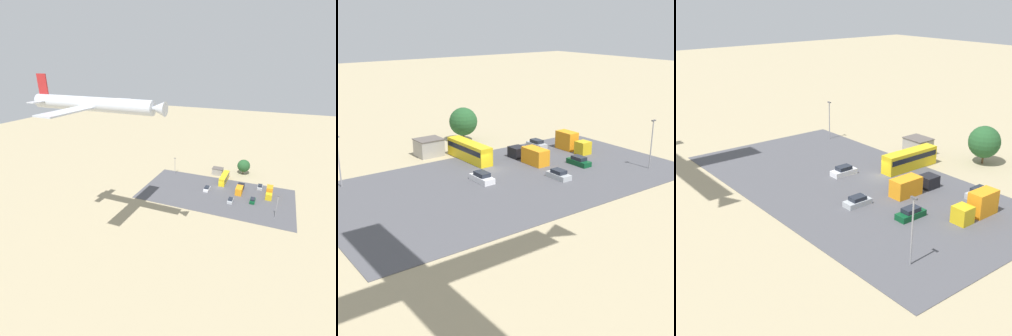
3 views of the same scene
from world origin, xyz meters
TOP-DOWN VIEW (x-y plane):
  - ground_plane at (0.00, 0.00)m, footprint 400.00×400.00m
  - parking_lot_surface at (0.00, 6.01)m, footprint 58.10×31.15m
  - shed_building at (3.91, -13.61)m, footprint 4.82×3.98m
  - bus at (-0.55, -6.76)m, footprint 2.49×11.19m
  - parked_car_0 at (-15.65, -6.05)m, footprint 1.91×4.29m
  - parked_car_1 at (-14.16, 6.98)m, footprint 1.83×4.40m
  - parked_car_2 at (-6.57, 10.10)m, footprint 1.86×4.14m
  - parked_car_3 at (4.10, 4.20)m, footprint 1.95×4.46m
  - parked_truck_0 at (-8.40, 0.70)m, footprint 2.50×8.82m
  - parked_truck_1 at (-19.49, -0.43)m, footprint 2.33×7.54m
  - tree_near_shed at (-6.90, -18.99)m, footprint 5.74×5.74m
  - light_pole_lot_centre at (22.40, -6.47)m, footprint 0.90×0.28m
  - light_pole_lot_edge at (-22.33, 15.49)m, footprint 0.90×0.28m

SIDE VIEW (x-z plane):
  - ground_plane at x=0.00m, z-range 0.00..0.00m
  - parking_lot_surface at x=0.00m, z-range 0.00..0.08m
  - parked_car_2 at x=-6.57m, z-range -0.04..1.38m
  - parked_car_1 at x=-14.16m, z-range -0.05..1.48m
  - parked_car_0 at x=-15.65m, z-range -0.05..1.50m
  - parked_car_3 at x=4.10m, z-range -0.05..1.53m
  - parked_truck_0 at x=-8.40m, z-range -0.04..2.78m
  - shed_building at x=3.91m, z-range 0.01..3.25m
  - parked_truck_1 at x=-19.49m, z-range -0.07..3.39m
  - bus at x=-0.55m, z-range 0.21..3.48m
  - tree_near_shed at x=-6.90m, z-range 0.60..7.55m
  - light_pole_lot_centre at x=22.40m, z-range 0.51..8.35m
  - light_pole_lot_edge at x=-22.33m, z-range 0.51..8.84m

